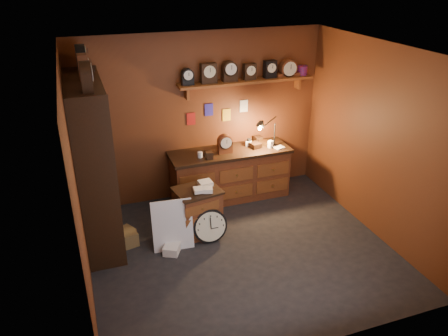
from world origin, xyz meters
TOP-DOWN VIEW (x-y plane):
  - floor at (0.00, 0.00)m, footprint 4.00×4.00m
  - room_shell at (0.04, 0.11)m, footprint 4.02×3.62m
  - shelving_unit at (-1.79, 0.98)m, footprint 0.47×1.60m
  - workbench at (0.37, 1.47)m, footprint 1.98×0.66m
  - low_cabinet at (-0.43, 0.63)m, footprint 0.70×0.62m
  - big_round_clock at (-0.33, 0.36)m, footprint 0.50×0.16m
  - white_panel at (-0.86, 0.37)m, footprint 0.57×0.20m
  - mini_fridge at (-0.29, 1.39)m, footprint 0.50×0.51m
  - floor_box_a at (-1.48, 0.79)m, footprint 0.34×0.32m
  - floor_box_b at (-0.91, 0.26)m, footprint 0.29×0.31m
  - floor_box_c at (-1.47, 0.63)m, footprint 0.31×0.28m

SIDE VIEW (x-z plane):
  - floor at x=0.00m, z-range 0.00..0.00m
  - white_panel at x=-0.86m, z-range -0.37..0.37m
  - floor_box_b at x=-0.91m, z-range 0.00..0.12m
  - floor_box_a at x=-1.48m, z-range 0.00..0.16m
  - floor_box_c at x=-1.47m, z-range 0.00..0.20m
  - big_round_clock at x=-0.33m, z-range -0.01..0.49m
  - mini_fridge at x=-0.29m, z-range 0.00..0.49m
  - low_cabinet at x=-0.43m, z-range -0.01..0.78m
  - workbench at x=0.37m, z-range -0.21..1.15m
  - shelving_unit at x=-1.79m, z-range -0.03..2.54m
  - room_shell at x=0.04m, z-range 0.37..3.08m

